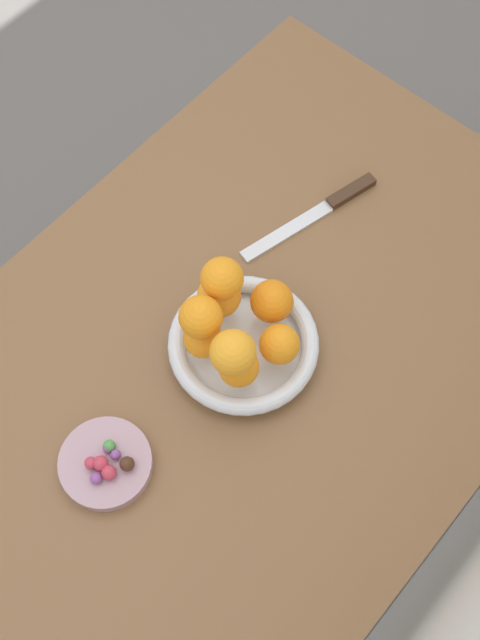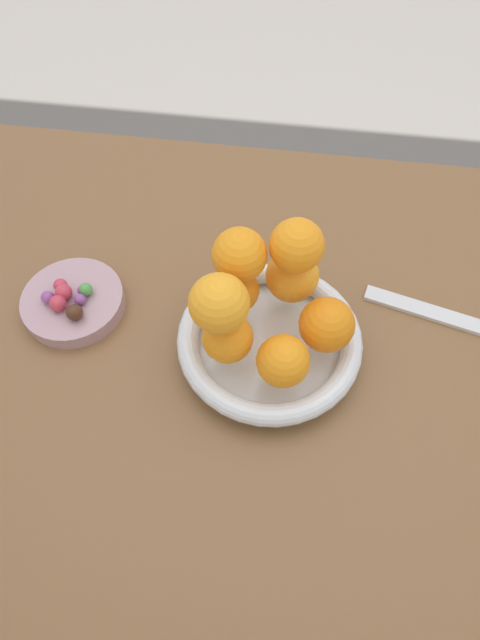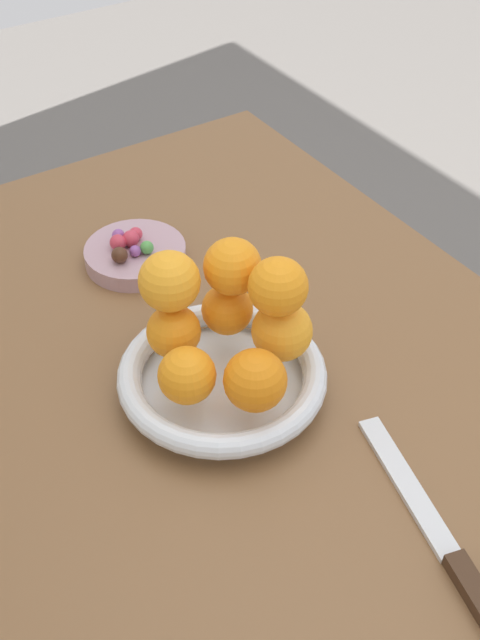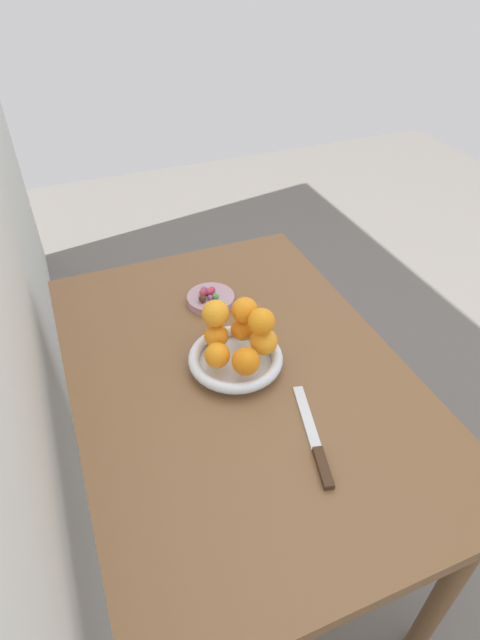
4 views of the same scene
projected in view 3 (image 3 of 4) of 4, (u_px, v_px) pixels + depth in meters
name	position (u px, v px, depth m)	size (l,w,h in m)	color
dining_table	(232.00, 455.00, 0.91)	(1.10, 0.76, 0.74)	brown
fruit_bowl	(225.00, 377.00, 0.85)	(0.22, 0.22, 0.04)	silver
candy_dish	(136.00, 255.00, 1.03)	(0.13, 0.13, 0.02)	#B28C99
orange_0	(174.00, 332.00, 0.83)	(0.06, 0.06, 0.06)	orange
orange_1	(187.00, 376.00, 0.78)	(0.06, 0.06, 0.06)	orange
orange_2	(259.00, 378.00, 0.78)	(0.06, 0.06, 0.06)	orange
orange_3	(282.00, 331.00, 0.83)	(0.06, 0.06, 0.06)	orange
orange_4	(227.00, 309.00, 0.86)	(0.06, 0.06, 0.06)	orange
orange_5	(232.00, 266.00, 0.82)	(0.06, 0.06, 0.06)	orange
orange_6	(169.00, 281.00, 0.80)	(0.06, 0.06, 0.06)	orange
orange_7	(280.00, 288.00, 0.78)	(0.06, 0.06, 0.06)	orange
candy_ball_0	(147.00, 248.00, 1.01)	(0.02, 0.02, 0.02)	#4C9947
candy_ball_1	(136.00, 234.00, 1.03)	(0.02, 0.02, 0.02)	#C6384C
candy_ball_2	(135.00, 251.00, 1.01)	(0.01, 0.01, 0.01)	#8C4C99
candy_ball_3	(145.00, 247.00, 1.01)	(0.01, 0.01, 0.01)	#8C4C99
candy_ball_4	(118.00, 243.00, 1.01)	(0.02, 0.02, 0.02)	#C6384C
candy_ball_5	(118.00, 235.00, 1.03)	(0.02, 0.02, 0.02)	#8C4C99
candy_ball_6	(120.00, 255.00, 0.99)	(0.02, 0.02, 0.02)	#472819
candy_ball_7	(131.00, 239.00, 1.02)	(0.02, 0.02, 0.02)	#C6384C
knife	(443.00, 542.00, 0.72)	(0.26, 0.08, 0.01)	#3F2819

